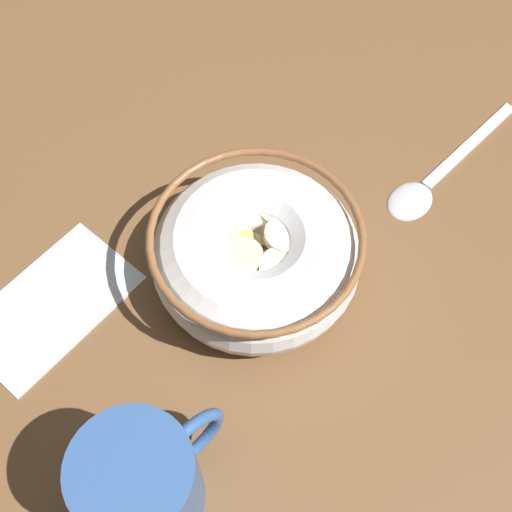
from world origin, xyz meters
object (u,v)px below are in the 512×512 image
cereal_bowl (256,254)px  coffee_mug (143,483)px  spoon (428,183)px  folded_napkin (51,305)px

cereal_bowl → coffee_mug: (-16.35, -7.64, 1.17)cm
cereal_bowl → spoon: 17.20cm
cereal_bowl → folded_napkin: bearing=147.0°
spoon → folded_napkin: spoon is taller
coffee_mug → folded_napkin: 17.15cm
coffee_mug → folded_napkin: bearing=79.7°
cereal_bowl → folded_napkin: 16.26cm
spoon → folded_napkin: size_ratio=1.31×
coffee_mug → folded_napkin: (2.97, 16.32, -4.35)cm
spoon → folded_napkin: bearing=157.9°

